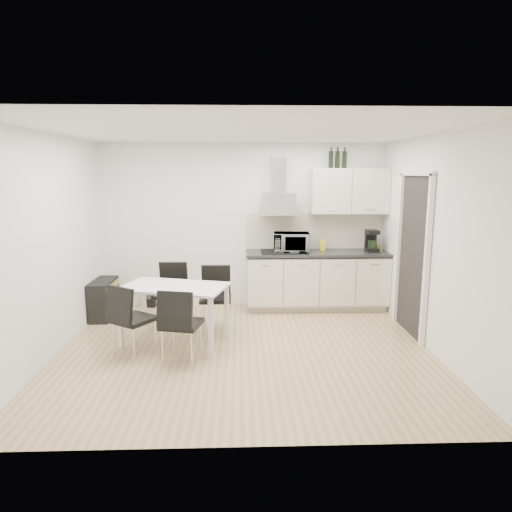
{
  "coord_description": "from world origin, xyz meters",
  "views": [
    {
      "loc": [
        -0.05,
        -5.28,
        2.15
      ],
      "look_at": [
        0.15,
        0.38,
        1.1
      ],
      "focal_mm": 32.0,
      "sensor_mm": 36.0,
      "label": 1
    }
  ],
  "objects_px": {
    "guitar_amp": "(104,299)",
    "dining_table": "(174,293)",
    "chair_near_right": "(182,325)",
    "chair_far_left": "(172,295)",
    "chair_far_right": "(216,299)",
    "kitchenette": "(319,257)",
    "floor_speaker": "(150,297)",
    "chair_near_left": "(134,320)"
  },
  "relations": [
    {
      "from": "chair_far_right",
      "to": "guitar_amp",
      "type": "bearing_deg",
      "value": -20.11
    },
    {
      "from": "dining_table",
      "to": "chair_near_left",
      "type": "distance_m",
      "value": 0.62
    },
    {
      "from": "kitchenette",
      "to": "floor_speaker",
      "type": "xyz_separation_m",
      "value": [
        -2.7,
        0.17,
        -0.67
      ]
    },
    {
      "from": "chair_far_left",
      "to": "floor_speaker",
      "type": "height_order",
      "value": "chair_far_left"
    },
    {
      "from": "chair_near_left",
      "to": "chair_near_right",
      "type": "distance_m",
      "value": 0.61
    },
    {
      "from": "chair_far_left",
      "to": "chair_far_right",
      "type": "distance_m",
      "value": 0.67
    },
    {
      "from": "chair_far_left",
      "to": "guitar_amp",
      "type": "height_order",
      "value": "chair_far_left"
    },
    {
      "from": "guitar_amp",
      "to": "chair_near_left",
      "type": "bearing_deg",
      "value": -61.19
    },
    {
      "from": "kitchenette",
      "to": "chair_near_left",
      "type": "distance_m",
      "value": 3.14
    },
    {
      "from": "dining_table",
      "to": "chair_far_left",
      "type": "relative_size",
      "value": 1.62
    },
    {
      "from": "kitchenette",
      "to": "guitar_amp",
      "type": "relative_size",
      "value": 3.67
    },
    {
      "from": "chair_far_left",
      "to": "chair_far_right",
      "type": "xyz_separation_m",
      "value": [
        0.63,
        -0.23,
        0.0
      ]
    },
    {
      "from": "chair_far_left",
      "to": "chair_near_right",
      "type": "relative_size",
      "value": 1.0
    },
    {
      "from": "chair_far_left",
      "to": "chair_near_left",
      "type": "distance_m",
      "value": 1.13
    },
    {
      "from": "kitchenette",
      "to": "chair_near_right",
      "type": "relative_size",
      "value": 2.86
    },
    {
      "from": "dining_table",
      "to": "chair_near_left",
      "type": "relative_size",
      "value": 1.62
    },
    {
      "from": "kitchenette",
      "to": "chair_far_left",
      "type": "bearing_deg",
      "value": -160.89
    },
    {
      "from": "guitar_amp",
      "to": "floor_speaker",
      "type": "relative_size",
      "value": 2.13
    },
    {
      "from": "chair_far_left",
      "to": "chair_far_right",
      "type": "relative_size",
      "value": 1.0
    },
    {
      "from": "kitchenette",
      "to": "dining_table",
      "type": "bearing_deg",
      "value": -144.76
    },
    {
      "from": "chair_far_right",
      "to": "guitar_amp",
      "type": "distance_m",
      "value": 1.81
    },
    {
      "from": "chair_far_left",
      "to": "chair_near_right",
      "type": "distance_m",
      "value": 1.32
    },
    {
      "from": "chair_far_left",
      "to": "chair_far_right",
      "type": "bearing_deg",
      "value": 162.21
    },
    {
      "from": "guitar_amp",
      "to": "floor_speaker",
      "type": "bearing_deg",
      "value": 44.5
    },
    {
      "from": "kitchenette",
      "to": "floor_speaker",
      "type": "bearing_deg",
      "value": 176.5
    },
    {
      "from": "dining_table",
      "to": "guitar_amp",
      "type": "bearing_deg",
      "value": 153.7
    },
    {
      "from": "kitchenette",
      "to": "chair_near_left",
      "type": "height_order",
      "value": "kitchenette"
    },
    {
      "from": "chair_near_left",
      "to": "guitar_amp",
      "type": "relative_size",
      "value": 1.28
    },
    {
      "from": "guitar_amp",
      "to": "dining_table",
      "type": "bearing_deg",
      "value": -41.02
    },
    {
      "from": "chair_far_right",
      "to": "chair_far_left",
      "type": "bearing_deg",
      "value": -20.5
    },
    {
      "from": "chair_far_right",
      "to": "floor_speaker",
      "type": "relative_size",
      "value": 2.73
    },
    {
      "from": "chair_near_left",
      "to": "chair_near_right",
      "type": "bearing_deg",
      "value": 16.44
    },
    {
      "from": "chair_far_left",
      "to": "dining_table",
      "type": "bearing_deg",
      "value": 104.05
    },
    {
      "from": "chair_near_right",
      "to": "chair_far_left",
      "type": "bearing_deg",
      "value": 115.97
    },
    {
      "from": "guitar_amp",
      "to": "chair_far_right",
      "type": "bearing_deg",
      "value": -19.17
    },
    {
      "from": "dining_table",
      "to": "guitar_amp",
      "type": "relative_size",
      "value": 2.07
    },
    {
      "from": "kitchenette",
      "to": "chair_near_left",
      "type": "relative_size",
      "value": 2.86
    },
    {
      "from": "dining_table",
      "to": "chair_far_left",
      "type": "distance_m",
      "value": 0.74
    },
    {
      "from": "guitar_amp",
      "to": "chair_far_left",
      "type": "bearing_deg",
      "value": -18.94
    },
    {
      "from": "kitchenette",
      "to": "chair_far_right",
      "type": "xyz_separation_m",
      "value": [
        -1.58,
        -1.0,
        -0.39
      ]
    },
    {
      "from": "chair_far_left",
      "to": "floor_speaker",
      "type": "relative_size",
      "value": 2.73
    },
    {
      "from": "chair_near_right",
      "to": "guitar_amp",
      "type": "distance_m",
      "value": 2.16
    }
  ]
}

